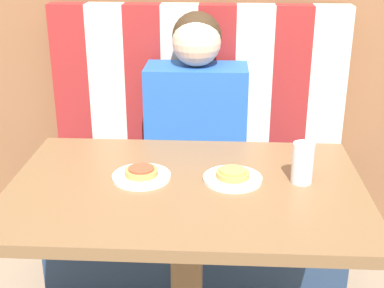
% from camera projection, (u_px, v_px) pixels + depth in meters
% --- Properties ---
extents(booth_seat, '(1.23, 0.45, 0.49)m').
position_uv_depth(booth_seat, '(196.00, 232.00, 2.33)').
color(booth_seat, navy).
rests_on(booth_seat, ground_plane).
extents(booth_backrest, '(1.23, 0.09, 0.70)m').
position_uv_depth(booth_backrest, '(198.00, 89.00, 2.27)').
color(booth_backrest, maroon).
rests_on(booth_backrest, booth_seat).
extents(dining_table, '(1.04, 0.70, 0.78)m').
position_uv_depth(dining_table, '(186.00, 216.00, 1.59)').
color(dining_table, brown).
rests_on(dining_table, ground_plane).
extents(person, '(0.40, 0.22, 0.70)m').
position_uv_depth(person, '(196.00, 105.00, 2.12)').
color(person, '#2356B2').
rests_on(person, booth_seat).
extents(plate_left, '(0.17, 0.17, 0.01)m').
position_uv_depth(plate_left, '(142.00, 177.00, 1.59)').
color(plate_left, white).
rests_on(plate_left, dining_table).
extents(plate_right, '(0.17, 0.17, 0.01)m').
position_uv_depth(plate_right, '(233.00, 179.00, 1.58)').
color(plate_right, white).
rests_on(plate_right, dining_table).
extents(pizza_left, '(0.10, 0.10, 0.02)m').
position_uv_depth(pizza_left, '(141.00, 171.00, 1.58)').
color(pizza_left, '#C68E47').
rests_on(pizza_left, plate_left).
extents(pizza_right, '(0.10, 0.10, 0.02)m').
position_uv_depth(pizza_right, '(233.00, 174.00, 1.57)').
color(pizza_right, '#C68E47').
rests_on(pizza_right, plate_right).
extents(drinking_cup, '(0.06, 0.06, 0.12)m').
position_uv_depth(drinking_cup, '(303.00, 163.00, 1.55)').
color(drinking_cup, silver).
rests_on(drinking_cup, dining_table).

